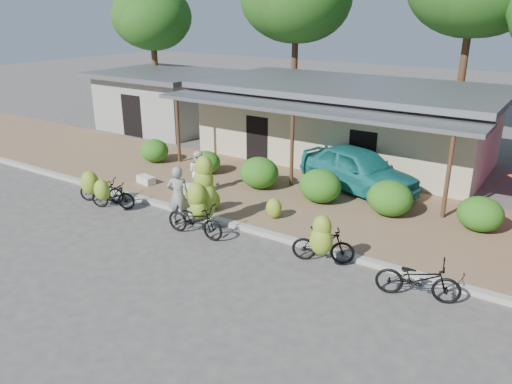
% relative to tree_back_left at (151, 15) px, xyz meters
% --- Properties ---
extents(ground, '(100.00, 100.00, 0.00)m').
position_rel_tree_back_left_xyz_m(ground, '(13.69, -13.11, -6.03)').
color(ground, '#4A4745').
rests_on(ground, ground).
extents(sidewalk, '(60.00, 6.00, 0.12)m').
position_rel_tree_back_left_xyz_m(sidewalk, '(13.69, -8.11, -5.97)').
color(sidewalk, '#865E48').
rests_on(sidewalk, ground).
extents(curb, '(60.00, 0.25, 0.15)m').
position_rel_tree_back_left_xyz_m(curb, '(13.69, -11.11, -5.95)').
color(curb, '#A8A399').
rests_on(curb, ground).
extents(shop_main, '(13.00, 8.50, 3.35)m').
position_rel_tree_back_left_xyz_m(shop_main, '(13.69, -2.18, -4.31)').
color(shop_main, '#B8B28B').
rests_on(shop_main, ground).
extents(shop_grey, '(7.00, 6.00, 3.15)m').
position_rel_tree_back_left_xyz_m(shop_grey, '(2.69, -2.12, -4.41)').
color(shop_grey, gray).
rests_on(shop_grey, ground).
extents(tree_back_left, '(4.85, 4.70, 7.83)m').
position_rel_tree_back_left_xyz_m(tree_back_left, '(0.00, 0.00, 0.00)').
color(tree_back_left, brown).
rests_on(tree_back_left, ground).
extents(hedge_0, '(1.28, 1.15, 0.99)m').
position_rel_tree_back_left_xyz_m(hedge_0, '(7.20, -7.63, -5.41)').
color(hedge_0, '#276216').
rests_on(hedge_0, sidewalk).
extents(hedge_1, '(1.17, 1.06, 0.92)m').
position_rel_tree_back_left_xyz_m(hedge_1, '(10.09, -7.63, -5.45)').
color(hedge_1, '#276216').
rests_on(hedge_1, sidewalk).
extents(hedge_2, '(1.49, 1.34, 1.16)m').
position_rel_tree_back_left_xyz_m(hedge_2, '(12.82, -7.91, -5.33)').
color(hedge_2, '#276216').
rests_on(hedge_2, sidewalk).
extents(hedge_3, '(1.48, 1.33, 1.15)m').
position_rel_tree_back_left_xyz_m(hedge_3, '(15.36, -7.96, -5.33)').
color(hedge_3, '#276216').
rests_on(hedge_3, sidewalk).
extents(hedge_4, '(1.47, 1.32, 1.15)m').
position_rel_tree_back_left_xyz_m(hedge_4, '(17.77, -7.78, -5.34)').
color(hedge_4, '#276216').
rests_on(hedge_4, sidewalk).
extents(hedge_5, '(1.35, 1.21, 1.05)m').
position_rel_tree_back_left_xyz_m(hedge_5, '(20.44, -7.43, -5.38)').
color(hedge_5, '#276216').
rests_on(hedge_5, sidewalk).
extents(bike_far_left, '(1.78, 1.46, 1.35)m').
position_rel_tree_back_left_xyz_m(bike_far_left, '(8.91, -12.11, -5.46)').
color(bike_far_left, black).
rests_on(bike_far_left, ground).
extents(bike_left, '(1.63, 1.34, 1.25)m').
position_rel_tree_back_left_xyz_m(bike_left, '(9.70, -12.27, -5.46)').
color(bike_left, black).
rests_on(bike_left, ground).
extents(bike_center, '(2.01, 1.24, 2.36)m').
position_rel_tree_back_left_xyz_m(bike_center, '(13.36, -12.03, -5.15)').
color(bike_center, black).
rests_on(bike_center, ground).
extents(bike_right, '(1.75, 1.38, 1.61)m').
position_rel_tree_back_left_xyz_m(bike_right, '(17.38, -11.84, -5.35)').
color(bike_right, black).
rests_on(bike_right, ground).
extents(bike_far_right, '(2.05, 1.12, 1.02)m').
position_rel_tree_back_left_xyz_m(bike_far_right, '(19.95, -12.04, -5.52)').
color(bike_far_right, black).
rests_on(bike_far_right, ground).
extents(loose_banana_a, '(0.51, 0.43, 0.63)m').
position_rel_tree_back_left_xyz_m(loose_banana_a, '(11.90, -10.46, -5.59)').
color(loose_banana_a, '#81A629').
rests_on(loose_banana_a, sidewalk).
extents(loose_banana_b, '(0.50, 0.43, 0.63)m').
position_rel_tree_back_left_xyz_m(loose_banana_b, '(12.68, -10.51, -5.59)').
color(loose_banana_b, '#81A629').
rests_on(loose_banana_b, sidewalk).
extents(loose_banana_c, '(0.53, 0.45, 0.66)m').
position_rel_tree_back_left_xyz_m(loose_banana_c, '(14.78, -10.05, -5.58)').
color(loose_banana_c, '#81A629').
rests_on(loose_banana_c, sidewalk).
extents(sack_near, '(0.94, 0.75, 0.30)m').
position_rel_tree_back_left_xyz_m(sack_near, '(10.93, -9.81, -5.76)').
color(sack_near, silver).
rests_on(sack_near, sidewalk).
extents(sack_far, '(0.80, 0.50, 0.28)m').
position_rel_tree_back_left_xyz_m(sack_far, '(8.94, -9.90, -5.77)').
color(sack_far, silver).
rests_on(sack_far, sidewalk).
extents(vendor, '(0.84, 0.74, 1.94)m').
position_rel_tree_back_left_xyz_m(vendor, '(12.46, -11.94, -5.06)').
color(vendor, gray).
rests_on(vendor, ground).
extents(bystander, '(0.80, 0.64, 1.56)m').
position_rel_tree_back_left_xyz_m(bystander, '(11.27, -9.55, -5.13)').
color(bystander, white).
rests_on(bystander, sidewalk).
extents(teal_van, '(5.05, 3.32, 1.60)m').
position_rel_tree_back_left_xyz_m(teal_van, '(15.97, -6.11, -5.11)').
color(teal_van, '#1A7875').
rests_on(teal_van, sidewalk).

